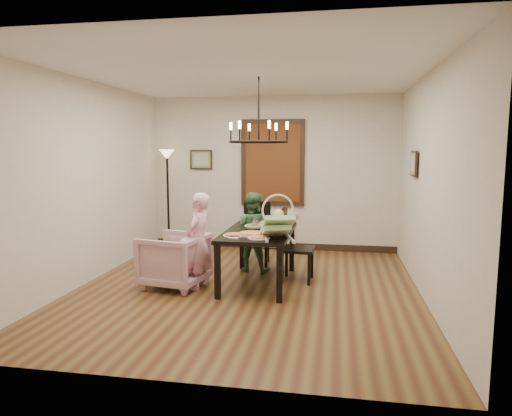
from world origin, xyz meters
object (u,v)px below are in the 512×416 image
(dining_table, at_px, (259,237))
(seated_man, at_px, (252,239))
(baby_bouncer, at_px, (277,224))
(chair_far, at_px, (256,233))
(chair_right, at_px, (298,245))
(floor_lamp, at_px, (168,201))
(drinking_glass, at_px, (255,226))
(elderly_woman, at_px, (199,249))
(armchair, at_px, (174,260))

(dining_table, bearing_deg, seated_man, 108.79)
(dining_table, distance_m, baby_bouncer, 0.68)
(dining_table, bearing_deg, chair_far, 102.42)
(dining_table, height_order, chair_right, chair_right)
(seated_man, bearing_deg, chair_far, -82.54)
(dining_table, relative_size, floor_lamp, 0.89)
(chair_far, height_order, baby_bouncer, baby_bouncer)
(baby_bouncer, distance_m, drinking_glass, 0.64)
(chair_right, relative_size, seated_man, 1.03)
(chair_right, height_order, baby_bouncer, baby_bouncer)
(chair_right, bearing_deg, seated_man, 64.15)
(dining_table, xyz_separation_m, baby_bouncer, (0.32, -0.53, 0.28))
(drinking_glass, bearing_deg, chair_far, 99.30)
(dining_table, xyz_separation_m, floor_lamp, (-2.01, 1.88, 0.24))
(elderly_woman, height_order, baby_bouncer, baby_bouncer)
(chair_far, relative_size, armchair, 1.26)
(seated_man, relative_size, baby_bouncer, 1.71)
(dining_table, distance_m, chair_far, 1.07)
(elderly_woman, bearing_deg, drinking_glass, 122.14)
(seated_man, xyz_separation_m, floor_lamp, (-1.80, 1.25, 0.40))
(seated_man, distance_m, drinking_glass, 0.74)
(dining_table, height_order, elderly_woman, elderly_woman)
(chair_far, distance_m, floor_lamp, 2.02)
(dining_table, xyz_separation_m, elderly_woman, (-0.76, -0.33, -0.13))
(chair_right, bearing_deg, baby_bouncer, 168.89)
(drinking_glass, distance_m, floor_lamp, 2.74)
(dining_table, xyz_separation_m, chair_far, (-0.22, 1.03, -0.15))
(elderly_woman, bearing_deg, seated_man, 159.14)
(baby_bouncer, bearing_deg, chair_right, 59.38)
(chair_far, bearing_deg, baby_bouncer, -74.44)
(chair_far, distance_m, seated_man, 0.40)
(dining_table, bearing_deg, armchair, -163.75)
(armchair, bearing_deg, elderly_woman, 97.90)
(chair_right, height_order, armchair, chair_right)
(baby_bouncer, relative_size, floor_lamp, 0.33)
(floor_lamp, bearing_deg, elderly_woman, -60.36)
(chair_far, distance_m, chair_right, 1.10)
(dining_table, bearing_deg, chair_right, 23.55)
(chair_far, bearing_deg, elderly_woman, -115.04)
(baby_bouncer, xyz_separation_m, drinking_glass, (-0.37, 0.51, -0.12))
(chair_right, bearing_deg, armchair, 111.70)
(chair_right, xyz_separation_m, drinking_glass, (-0.57, -0.25, 0.30))
(chair_far, bearing_deg, floor_lamp, 151.18)
(baby_bouncer, bearing_deg, floor_lamp, 118.04)
(dining_table, height_order, floor_lamp, floor_lamp)
(drinking_glass, bearing_deg, dining_table, 26.60)
(dining_table, bearing_deg, baby_bouncer, -58.28)
(dining_table, relative_size, drinking_glass, 11.63)
(dining_table, xyz_separation_m, drinking_glass, (-0.05, -0.02, 0.15))
(dining_table, distance_m, elderly_woman, 0.84)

